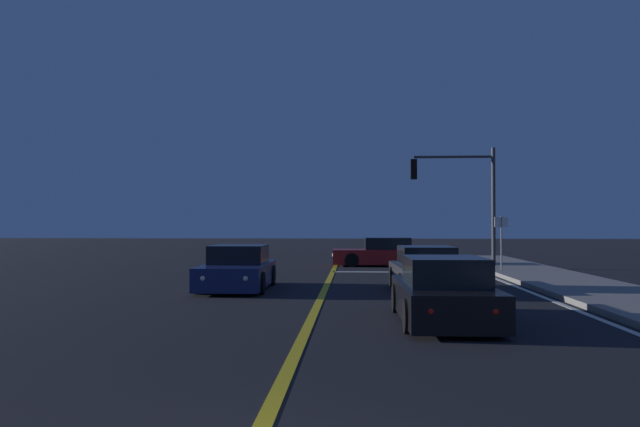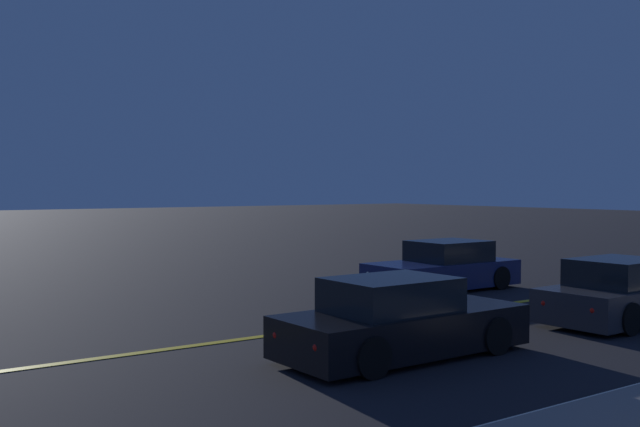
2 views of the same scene
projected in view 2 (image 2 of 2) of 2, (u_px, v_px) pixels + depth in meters
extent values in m
cube|color=gold|center=(416.00, 316.00, 16.12)|extent=(0.20, 40.35, 0.01)
cube|color=black|center=(402.00, 330.00, 12.30)|extent=(1.83, 4.40, 0.68)
cube|color=black|center=(391.00, 296.00, 12.13)|extent=(1.54, 2.04, 0.60)
cylinder|color=black|center=(427.00, 321.00, 13.76)|extent=(0.23, 0.64, 0.64)
cylinder|color=black|center=(495.00, 336.00, 12.43)|extent=(0.23, 0.64, 0.64)
cylinder|color=black|center=(308.00, 339.00, 12.18)|extent=(0.23, 0.64, 0.64)
cylinder|color=black|center=(371.00, 357.00, 10.85)|extent=(0.23, 0.64, 0.64)
sphere|color=#FFF4CC|center=(467.00, 309.00, 13.98)|extent=(0.18, 0.18, 0.18)
sphere|color=#FFF4CC|center=(512.00, 317.00, 13.10)|extent=(0.18, 0.18, 0.18)
sphere|color=red|center=(277.00, 335.00, 11.50)|extent=(0.14, 0.14, 0.14)
sphere|color=red|center=(317.00, 347.00, 10.62)|extent=(0.14, 0.14, 0.14)
cube|color=navy|center=(442.00, 274.00, 20.21)|extent=(1.97, 4.36, 0.68)
cube|color=black|center=(449.00, 251.00, 20.34)|extent=(1.66, 2.02, 0.60)
cylinder|color=black|center=(429.00, 285.00, 18.71)|extent=(0.23, 0.64, 0.64)
cylinder|color=black|center=(384.00, 278.00, 20.15)|extent=(0.23, 0.64, 0.64)
cylinder|color=black|center=(500.00, 278.00, 20.28)|extent=(0.23, 0.64, 0.64)
cylinder|color=black|center=(453.00, 272.00, 21.72)|extent=(0.23, 0.64, 0.64)
sphere|color=#FFF4CC|center=(399.00, 279.00, 18.51)|extent=(0.18, 0.18, 0.18)
sphere|color=#FFF4CC|center=(369.00, 274.00, 19.46)|extent=(0.18, 0.18, 0.18)
sphere|color=red|center=(510.00, 268.00, 20.96)|extent=(0.14, 0.14, 0.14)
sphere|color=red|center=(479.00, 264.00, 21.92)|extent=(0.14, 0.14, 0.14)
cube|color=#2D2D33|center=(625.00, 301.00, 15.43)|extent=(1.92, 4.20, 0.68)
cube|color=black|center=(619.00, 273.00, 15.26)|extent=(1.58, 1.96, 0.60)
cylinder|color=black|center=(622.00, 296.00, 16.86)|extent=(0.25, 0.65, 0.64)
cylinder|color=black|center=(555.00, 308.00, 15.31)|extent=(0.25, 0.65, 0.64)
cylinder|color=black|center=(628.00, 319.00, 14.01)|extent=(0.25, 0.65, 0.64)
sphere|color=red|center=(545.00, 303.00, 14.64)|extent=(0.14, 0.14, 0.14)
sphere|color=red|center=(593.00, 310.00, 13.78)|extent=(0.14, 0.14, 0.14)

